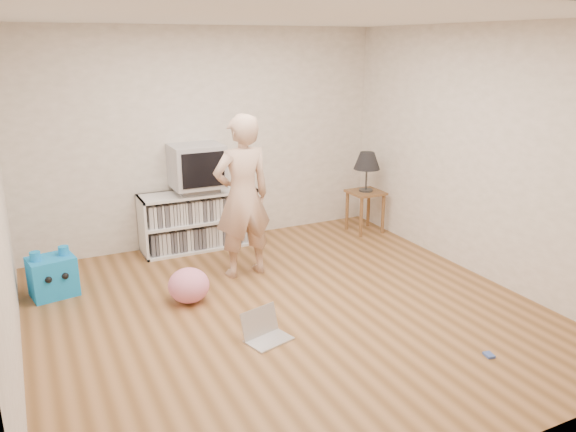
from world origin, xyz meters
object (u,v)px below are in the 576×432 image
(table_lamp, at_px, (367,162))
(laptop, at_px, (264,331))
(media_unit, at_px, (199,220))
(plush_blue, at_px, (53,276))
(plush_pink, at_px, (189,285))
(dvd_deck, at_px, (198,189))
(crt_tv, at_px, (197,166))
(side_table, at_px, (365,201))
(person, at_px, (242,197))

(table_lamp, xyz_separation_m, laptop, (-2.34, -2.01, -0.87))
(media_unit, relative_size, plush_blue, 2.87)
(laptop, height_order, plush_pink, plush_pink)
(table_lamp, bearing_deg, dvd_deck, 170.22)
(laptop, bearing_deg, crt_tv, 70.05)
(side_table, distance_m, plush_blue, 3.89)
(person, height_order, plush_pink, person)
(side_table, bearing_deg, crt_tv, 170.31)
(media_unit, bearing_deg, side_table, -10.18)
(side_table, height_order, plush_pink, side_table)
(dvd_deck, height_order, laptop, dvd_deck)
(table_lamp, relative_size, plush_pink, 1.30)
(dvd_deck, distance_m, plush_blue, 1.93)
(side_table, bearing_deg, plush_pink, -158.88)
(person, bearing_deg, laptop, 72.01)
(plush_pink, bearing_deg, table_lamp, 21.12)
(media_unit, xyz_separation_m, crt_tv, (0.00, -0.02, 0.67))
(media_unit, distance_m, laptop, 2.42)
(person, xyz_separation_m, plush_pink, (-0.73, -0.40, -0.70))
(media_unit, height_order, crt_tv, crt_tv)
(media_unit, xyz_separation_m, plush_pink, (-0.56, -1.43, -0.18))
(media_unit, xyz_separation_m, table_lamp, (2.15, -0.39, 0.59))
(crt_tv, height_order, plush_blue, crt_tv)
(dvd_deck, relative_size, laptop, 1.06)
(plush_blue, distance_m, plush_pink, 1.37)
(dvd_deck, bearing_deg, laptop, -94.61)
(crt_tv, distance_m, laptop, 2.57)
(media_unit, height_order, dvd_deck, dvd_deck)
(person, relative_size, plush_blue, 3.55)
(dvd_deck, height_order, person, person)
(side_table, bearing_deg, person, -162.02)
(side_table, bearing_deg, plush_blue, -175.32)
(side_table, height_order, person, person)
(media_unit, distance_m, side_table, 2.18)
(dvd_deck, xyz_separation_m, table_lamp, (2.15, -0.37, 0.21))
(media_unit, bearing_deg, person, -80.28)
(table_lamp, bearing_deg, person, -162.02)
(side_table, relative_size, laptop, 1.29)
(dvd_deck, relative_size, plush_pink, 1.13)
(plush_blue, bearing_deg, person, -20.18)
(dvd_deck, xyz_separation_m, crt_tv, (0.00, -0.00, 0.29))
(side_table, xyz_separation_m, table_lamp, (-0.00, 0.00, 0.53))
(person, relative_size, laptop, 4.06)
(dvd_deck, distance_m, laptop, 2.48)
(laptop, xyz_separation_m, plush_blue, (-1.53, 1.70, 0.14))
(media_unit, relative_size, dvd_deck, 3.11)
(dvd_deck, relative_size, person, 0.26)
(media_unit, height_order, plush_pink, media_unit)
(media_unit, distance_m, table_lamp, 2.26)
(dvd_deck, xyz_separation_m, person, (0.18, -1.01, 0.13))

